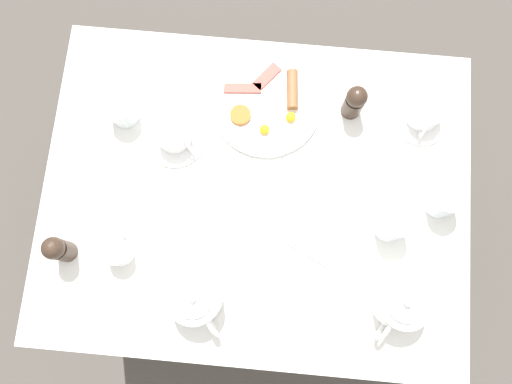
# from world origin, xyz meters

# --- Properties ---
(ground_plane) EXTENTS (8.00, 8.00, 0.00)m
(ground_plane) POSITION_xyz_m (0.00, 0.00, 0.00)
(ground_plane) COLOR #4C4742
(table) EXTENTS (0.82, 1.05, 0.78)m
(table) POSITION_xyz_m (0.00, 0.00, 0.69)
(table) COLOR white
(table) RESTS_ON ground_plane
(breakfast_plate) EXTENTS (0.28, 0.28, 0.04)m
(breakfast_plate) POSITION_xyz_m (0.23, -0.01, 0.78)
(breakfast_plate) COLOR white
(breakfast_plate) RESTS_ON table
(teapot_near) EXTENTS (0.18, 0.12, 0.11)m
(teapot_near) POSITION_xyz_m (-0.23, -0.35, 0.82)
(teapot_near) COLOR white
(teapot_near) RESTS_ON table
(teapot_far) EXTENTS (0.17, 0.13, 0.11)m
(teapot_far) POSITION_xyz_m (-0.26, 0.11, 0.82)
(teapot_far) COLOR white
(teapot_far) RESTS_ON table
(teacup_with_saucer_left) EXTENTS (0.15, 0.15, 0.06)m
(teacup_with_saucer_left) POSITION_xyz_m (0.12, 0.21, 0.80)
(teacup_with_saucer_left) COLOR white
(teacup_with_saucer_left) RESTS_ON table
(teacup_with_saucer_right) EXTENTS (0.15, 0.15, 0.06)m
(teacup_with_saucer_right) POSITION_xyz_m (0.24, -0.40, 0.80)
(teacup_with_saucer_right) COLOR white
(teacup_with_saucer_right) RESTS_ON table
(water_glass_tall) EXTENTS (0.07, 0.07, 0.08)m
(water_glass_tall) POSITION_xyz_m (0.17, 0.35, 0.82)
(water_glass_tall) COLOR white
(water_glass_tall) RESTS_ON table
(water_glass_short) EXTENTS (0.07, 0.07, 0.09)m
(water_glass_short) POSITION_xyz_m (0.01, -0.45, 0.82)
(water_glass_short) COLOR white
(water_glass_short) RESTS_ON table
(wine_glass_spare) EXTENTS (0.07, 0.07, 0.10)m
(wine_glass_spare) POSITION_xyz_m (-0.05, -0.33, 0.83)
(wine_glass_spare) COLOR white
(wine_glass_spare) RESTS_ON table
(creamer_jug) EXTENTS (0.09, 0.06, 0.06)m
(creamer_jug) POSITION_xyz_m (-0.17, 0.31, 0.81)
(creamer_jug) COLOR white
(creamer_jug) RESTS_ON table
(pepper_grinder) EXTENTS (0.05, 0.05, 0.12)m
(pepper_grinder) POSITION_xyz_m (-0.18, 0.44, 0.84)
(pepper_grinder) COLOR #38281E
(pepper_grinder) RESTS_ON table
(salt_grinder) EXTENTS (0.05, 0.05, 0.12)m
(salt_grinder) POSITION_xyz_m (0.24, -0.22, 0.84)
(salt_grinder) COLOR #38281E
(salt_grinder) RESTS_ON table
(napkin_folded) EXTENTS (0.13, 0.15, 0.01)m
(napkin_folded) POSITION_xyz_m (-0.10, -0.14, 0.78)
(napkin_folded) COLOR white
(napkin_folded) RESTS_ON table
(fork_by_plate) EXTENTS (0.15, 0.12, 0.00)m
(fork_by_plate) POSITION_xyz_m (-0.05, 0.38, 0.78)
(fork_by_plate) COLOR silver
(fork_by_plate) RESTS_ON table
(knife_by_plate) EXTENTS (0.15, 0.14, 0.00)m
(knife_by_plate) POSITION_xyz_m (-0.02, 0.08, 0.78)
(knife_by_plate) COLOR silver
(knife_by_plate) RESTS_ON table
(spoon_for_tea) EXTENTS (0.14, 0.05, 0.00)m
(spoon_for_tea) POSITION_xyz_m (0.31, 0.37, 0.78)
(spoon_for_tea) COLOR silver
(spoon_for_tea) RESTS_ON table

